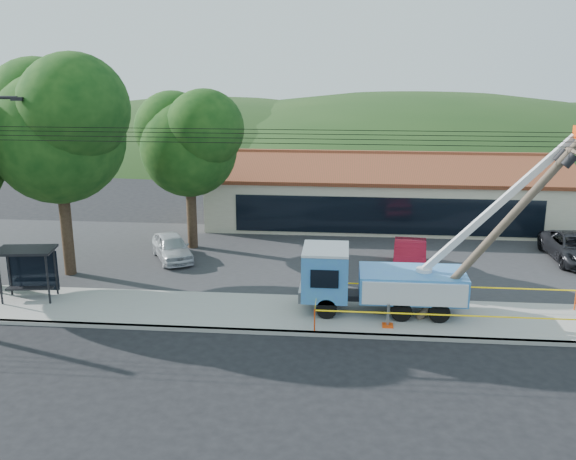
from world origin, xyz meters
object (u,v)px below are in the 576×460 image
(leaning_pole, at_px, (507,221))
(car_silver, at_px, (173,261))
(bus_shelter, at_px, (28,261))
(car_dark, at_px, (572,263))
(utility_truck, at_px, (379,278))
(car_red, at_px, (409,272))

(leaning_pole, height_order, car_silver, leaning_pole)
(bus_shelter, xyz_separation_m, car_dark, (25.89, 7.80, -1.85))
(bus_shelter, distance_m, car_dark, 27.10)
(utility_truck, distance_m, car_red, 6.05)
(car_red, xyz_separation_m, car_dark, (8.76, 2.33, 0.00))
(car_silver, xyz_separation_m, car_dark, (21.14, 1.69, 0.00))
(leaning_pole, bearing_deg, bus_shelter, 177.89)
(leaning_pole, distance_m, car_dark, 11.18)
(utility_truck, xyz_separation_m, leaning_pole, (4.84, -0.68, 2.76))
(utility_truck, relative_size, car_silver, 2.76)
(bus_shelter, bearing_deg, car_silver, 44.44)
(car_silver, relative_size, car_dark, 0.77)
(utility_truck, relative_size, leaning_pole, 1.41)
(leaning_pole, bearing_deg, car_red, 115.99)
(utility_truck, bearing_deg, bus_shelter, 179.75)
(leaning_pole, relative_size, bus_shelter, 3.02)
(utility_truck, bearing_deg, car_red, 71.95)
(leaning_pole, bearing_deg, utility_truck, 172.03)
(utility_truck, relative_size, car_dark, 2.13)
(utility_truck, distance_m, bus_shelter, 15.33)
(leaning_pole, bearing_deg, car_dark, 56.18)
(leaning_pole, relative_size, car_dark, 1.52)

